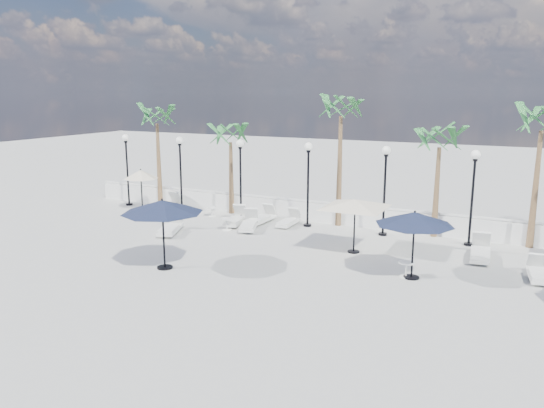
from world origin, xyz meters
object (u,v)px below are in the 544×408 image
at_px(lounger_3, 249,224).
at_px(parasol_cream_small, 141,175).
at_px(lounger_1, 236,219).
at_px(parasol_navy_left, 162,207).
at_px(lounger_5, 289,221).
at_px(lounger_0, 171,227).
at_px(lounger_6, 480,252).
at_px(parasol_navy_mid, 415,219).
at_px(lounger_2, 167,206).
at_px(parasol_cream_sq_a, 355,200).
at_px(lounger_7, 538,273).
at_px(lounger_4, 262,218).

height_order(lounger_3, parasol_cream_small, parasol_cream_small).
height_order(lounger_1, parasol_navy_left, parasol_navy_left).
distance_m(lounger_5, parasol_cream_small, 8.39).
distance_m(lounger_0, lounger_1, 3.15).
bearing_deg(lounger_6, parasol_navy_mid, -124.19).
xyz_separation_m(lounger_2, lounger_5, (6.93, -0.00, -0.05)).
xyz_separation_m(lounger_1, lounger_2, (-4.63, 0.89, 0.02)).
height_order(lounger_0, lounger_1, lounger_0).
xyz_separation_m(parasol_cream_sq_a, parasol_cream_small, (-12.18, 2.29, -0.21)).
bearing_deg(lounger_7, lounger_1, 164.10).
bearing_deg(parasol_cream_small, lounger_2, 16.49).
relative_size(lounger_3, parasol_navy_mid, 0.83).
bearing_deg(lounger_6, lounger_4, 167.67).
xyz_separation_m(lounger_1, lounger_4, (0.93, 0.88, -0.01)).
distance_m(lounger_3, lounger_4, 1.38).
bearing_deg(parasol_cream_small, lounger_3, -8.35).
relative_size(lounger_3, parasol_navy_left, 0.75).
bearing_deg(parasol_navy_left, lounger_7, 21.12).
relative_size(lounger_5, lounger_6, 0.83).
xyz_separation_m(lounger_1, parasol_navy_mid, (8.86, -3.71, 1.77)).
bearing_deg(lounger_6, parasol_cream_sq_a, -168.36).
bearing_deg(lounger_4, lounger_2, -177.52).
relative_size(lounger_6, parasol_navy_left, 0.76).
distance_m(lounger_5, parasol_cream_sq_a, 5.12).
bearing_deg(lounger_1, lounger_4, 30.06).
distance_m(lounger_3, parasol_navy_mid, 8.69).
xyz_separation_m(lounger_6, parasol_cream_small, (-16.62, 1.03, 1.59)).
relative_size(lounger_0, lounger_5, 1.23).
height_order(lounger_5, lounger_7, lounger_5).
distance_m(lounger_0, lounger_5, 5.36).
distance_m(lounger_1, parasol_cream_small, 6.15).
relative_size(lounger_3, parasol_cream_sq_a, 0.47).
bearing_deg(lounger_6, lounger_5, 166.28).
distance_m(parasol_navy_left, parasol_cream_sq_a, 7.14).
relative_size(lounger_7, parasol_cream_small, 0.83).
bearing_deg(lounger_6, lounger_7, -41.78).
distance_m(lounger_5, lounger_7, 10.71).
xyz_separation_m(lounger_5, parasol_navy_mid, (6.56, -4.60, 1.80)).
height_order(lounger_6, parasol_navy_left, parasol_navy_left).
xyz_separation_m(lounger_7, parasol_navy_left, (-11.70, -4.52, 1.98)).
bearing_deg(lounger_1, parasol_navy_mid, -36.05).
bearing_deg(lounger_7, parasol_navy_mid, -162.37).
xyz_separation_m(lounger_4, lounger_7, (11.69, -2.87, -0.02)).
height_order(lounger_2, parasol_navy_left, parasol_navy_left).
bearing_deg(parasol_cream_sq_a, parasol_navy_left, -138.49).
distance_m(lounger_0, parasol_cream_sq_a, 8.28).
distance_m(lounger_1, parasol_navy_left, 6.86).
relative_size(lounger_2, parasol_navy_mid, 0.86).
bearing_deg(parasol_cream_sq_a, lounger_4, 153.51).
bearing_deg(lounger_2, lounger_7, -11.84).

